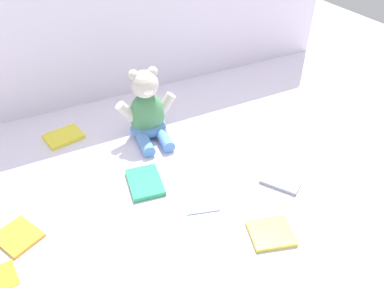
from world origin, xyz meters
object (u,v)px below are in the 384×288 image
at_px(book_case_2, 18,236).
at_px(book_case_5, 64,137).
at_px(teddy_bear, 147,113).
at_px(book_case_3, 145,182).
at_px(book_case_6, 271,233).
at_px(book_case_0, 281,182).
at_px(book_case_4, 200,197).

height_order(book_case_2, book_case_5, book_case_5).
bearing_deg(teddy_bear, book_case_3, -109.26).
bearing_deg(teddy_bear, book_case_2, -145.06).
relative_size(book_case_2, book_case_3, 0.80).
distance_m(book_case_2, book_case_6, 0.67).
bearing_deg(book_case_0, book_case_5, -77.99).
xyz_separation_m(book_case_2, book_case_5, (0.20, 0.39, 0.00)).
distance_m(book_case_5, book_case_6, 0.79).
bearing_deg(book_case_5, book_case_3, -164.66).
bearing_deg(book_case_2, book_case_0, -37.94).
height_order(teddy_bear, book_case_6, teddy_bear).
relative_size(teddy_bear, book_case_4, 2.10).
bearing_deg(book_case_0, teddy_bear, -91.01).
xyz_separation_m(book_case_2, book_case_4, (0.49, -0.09, -0.00)).
bearing_deg(book_case_6, book_case_4, 43.60).
bearing_deg(book_case_0, book_case_6, 12.33).
relative_size(book_case_2, book_case_5, 0.90).
xyz_separation_m(book_case_0, book_case_3, (-0.37, 0.19, 0.00)).
bearing_deg(teddy_bear, book_case_5, 162.21).
bearing_deg(book_case_4, book_case_5, -42.32).
distance_m(book_case_0, book_case_6, 0.21).
bearing_deg(book_case_2, book_case_5, 36.02).
bearing_deg(book_case_5, book_case_2, 142.24).
distance_m(book_case_0, book_case_5, 0.77).
height_order(book_case_0, book_case_4, book_case_0).
xyz_separation_m(teddy_bear, book_case_4, (0.01, -0.36, -0.09)).
distance_m(book_case_2, book_case_4, 0.50).
xyz_separation_m(book_case_4, book_case_6, (0.10, -0.21, 0.00)).
bearing_deg(book_case_4, book_case_2, 6.17).
bearing_deg(book_case_5, book_case_6, -160.50).
height_order(teddy_bear, book_case_4, teddy_bear).
distance_m(teddy_bear, book_case_2, 0.56).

